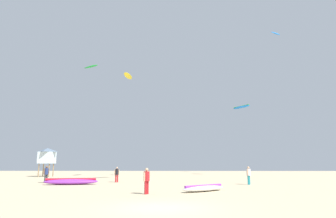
{
  "coord_description": "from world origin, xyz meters",
  "views": [
    {
      "loc": [
        0.61,
        -13.77,
        2.02
      ],
      "look_at": [
        0.0,
        21.03,
        8.45
      ],
      "focal_mm": 31.13,
      "sensor_mm": 36.0,
      "label": 1
    }
  ],
  "objects": [
    {
      "name": "ground_plane",
      "position": [
        0.0,
        0.0,
        0.0
      ],
      "size": [
        120.0,
        120.0,
        0.0
      ],
      "primitive_type": "plane",
      "color": "#C6B28C"
    },
    {
      "name": "person_foreground",
      "position": [
        -1.14,
        5.83,
        0.98
      ],
      "size": [
        0.38,
        0.46,
        1.68
      ],
      "rotation": [
        0.0,
        0.0,
        2.48
      ],
      "color": "#B21E23",
      "rests_on": "ground"
    },
    {
      "name": "kite_aloft_3",
      "position": [
        -12.29,
        29.81,
        16.9
      ],
      "size": [
        2.93,
        2.26,
        0.53
      ],
      "color": "green"
    },
    {
      "name": "kite_grounded_near",
      "position": [
        2.79,
        7.73,
        0.22
      ],
      "size": [
        3.69,
        3.29,
        0.47
      ],
      "color": "white",
      "rests_on": "ground"
    },
    {
      "name": "lifeguard_tower",
      "position": [
        -17.99,
        29.32,
        3.05
      ],
      "size": [
        2.3,
        2.3,
        4.15
      ],
      "color": "#8C704C",
      "rests_on": "ground"
    },
    {
      "name": "kite_aloft_5",
      "position": [
        -6.09,
        27.89,
        14.75
      ],
      "size": [
        1.2,
        3.42,
        0.35
      ],
      "color": "yellow"
    },
    {
      "name": "kite_grounded_mid",
      "position": [
        -8.98,
        14.09,
        0.28
      ],
      "size": [
        5.11,
        2.28,
        0.62
      ],
      "color": "purple",
      "rests_on": "ground"
    },
    {
      "name": "person_midground",
      "position": [
        -12.33,
        16.32,
        0.99
      ],
      "size": [
        0.4,
        0.46,
        1.7
      ],
      "rotation": [
        0.0,
        0.0,
        5.6
      ],
      "color": "#2D2D33",
      "rests_on": "ground"
    },
    {
      "name": "person_right",
      "position": [
        7.69,
        14.33,
        0.98
      ],
      "size": [
        0.39,
        0.46,
        1.68
      ],
      "rotation": [
        0.0,
        0.0,
        2.46
      ],
      "color": "teal",
      "rests_on": "ground"
    },
    {
      "name": "kite_aloft_0",
      "position": [
        12.17,
        34.8,
        11.27
      ],
      "size": [
        2.91,
        3.6,
        0.59
      ],
      "color": "blue"
    },
    {
      "name": "kite_aloft_4",
      "position": [
        20.5,
        39.25,
        26.64
      ],
      "size": [
        2.49,
        1.9,
        0.64
      ],
      "color": "blue"
    },
    {
      "name": "person_left",
      "position": [
        -5.33,
        17.46,
        0.92
      ],
      "size": [
        0.5,
        0.36,
        1.57
      ],
      "rotation": [
        0.0,
        0.0,
        1.9
      ],
      "color": "#B21E23",
      "rests_on": "ground"
    }
  ]
}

